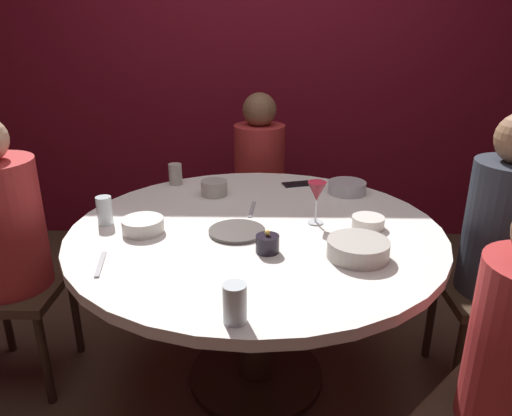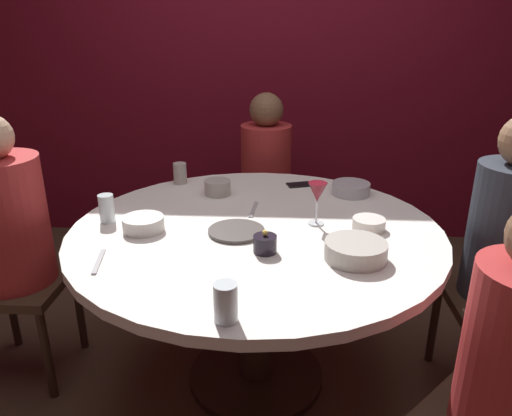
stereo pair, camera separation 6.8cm
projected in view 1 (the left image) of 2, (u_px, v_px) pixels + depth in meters
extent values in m
plane|color=#4C3828|center=(256.00, 377.00, 2.20)|extent=(8.00, 8.00, 0.00)
cube|color=maroon|center=(261.00, 55.00, 3.29)|extent=(6.00, 0.10, 2.60)
cylinder|color=white|center=(256.00, 231.00, 1.94)|extent=(1.48, 1.48, 0.04)
cylinder|color=#332319|center=(256.00, 310.00, 2.07)|extent=(0.14, 0.14, 0.71)
cylinder|color=#2D2116|center=(256.00, 374.00, 2.20)|extent=(0.60, 0.60, 0.03)
cube|color=#3F2D1E|center=(14.00, 288.00, 2.06)|extent=(0.40, 0.40, 0.04)
cylinder|color=#B22D2D|center=(1.00, 225.00, 1.95)|extent=(0.33, 0.33, 0.54)
cylinder|color=#332319|center=(45.00, 360.00, 1.98)|extent=(0.04, 0.04, 0.43)
cylinder|color=#332319|center=(5.00, 313.00, 2.30)|extent=(0.04, 0.04, 0.43)
cylinder|color=#332319|center=(76.00, 313.00, 2.30)|extent=(0.04, 0.04, 0.43)
cube|color=#3F2D1E|center=(259.00, 204.00, 3.01)|extent=(0.40, 0.40, 0.04)
cylinder|color=#B22D2D|center=(259.00, 164.00, 2.91)|extent=(0.30, 0.30, 0.48)
sphere|color=brown|center=(260.00, 110.00, 2.80)|extent=(0.20, 0.20, 0.20)
cylinder|color=#332319|center=(234.00, 228.00, 3.25)|extent=(0.04, 0.04, 0.43)
cylinder|color=#332319|center=(231.00, 250.00, 2.94)|extent=(0.04, 0.04, 0.43)
cylinder|color=#332319|center=(285.00, 228.00, 3.25)|extent=(0.04, 0.04, 0.43)
cylinder|color=#332319|center=(287.00, 250.00, 2.93)|extent=(0.04, 0.04, 0.43)
cube|color=#3F2D1E|center=(492.00, 293.00, 2.02)|extent=(0.40, 0.40, 0.04)
cylinder|color=#2D333D|center=(505.00, 229.00, 1.91)|extent=(0.31, 0.31, 0.55)
cylinder|color=#332319|center=(504.00, 318.00, 2.26)|extent=(0.04, 0.04, 0.43)
cylinder|color=#332319|center=(431.00, 317.00, 2.27)|extent=(0.04, 0.04, 0.43)
cylinder|color=#332319|center=(457.00, 365.00, 1.95)|extent=(0.04, 0.04, 0.43)
cylinder|color=black|center=(267.00, 244.00, 1.71)|extent=(0.08, 0.08, 0.06)
sphere|color=#F9D159|center=(268.00, 233.00, 1.69)|extent=(0.02, 0.02, 0.02)
cylinder|color=silver|center=(315.00, 222.00, 1.97)|extent=(0.06, 0.06, 0.01)
cylinder|color=silver|center=(316.00, 211.00, 1.95)|extent=(0.01, 0.01, 0.09)
cone|color=maroon|center=(317.00, 192.00, 1.92)|extent=(0.08, 0.08, 0.08)
cylinder|color=#4C4742|center=(237.00, 231.00, 1.87)|extent=(0.22, 0.22, 0.01)
cube|color=black|center=(297.00, 184.00, 2.43)|extent=(0.15, 0.11, 0.01)
cylinder|color=#B7B7BC|center=(347.00, 187.00, 2.30)|extent=(0.18, 0.18, 0.06)
cylinder|color=silver|center=(368.00, 222.00, 1.92)|extent=(0.13, 0.13, 0.05)
cylinder|color=silver|center=(143.00, 225.00, 1.87)|extent=(0.16, 0.16, 0.06)
cylinder|color=#B2ADA3|center=(214.00, 188.00, 2.28)|extent=(0.12, 0.12, 0.07)
cylinder|color=#B2ADA3|center=(358.00, 249.00, 1.67)|extent=(0.22, 0.22, 0.06)
cylinder|color=#B2ADA3|center=(175.00, 174.00, 2.42)|extent=(0.07, 0.07, 0.11)
cylinder|color=silver|center=(105.00, 210.00, 1.94)|extent=(0.06, 0.06, 0.12)
cylinder|color=silver|center=(235.00, 303.00, 1.30)|extent=(0.07, 0.07, 0.11)
cube|color=#B7B7BC|center=(252.00, 209.00, 2.10)|extent=(0.03, 0.18, 0.01)
cube|color=#B7B7BC|center=(101.00, 264.00, 1.63)|extent=(0.05, 0.18, 0.01)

